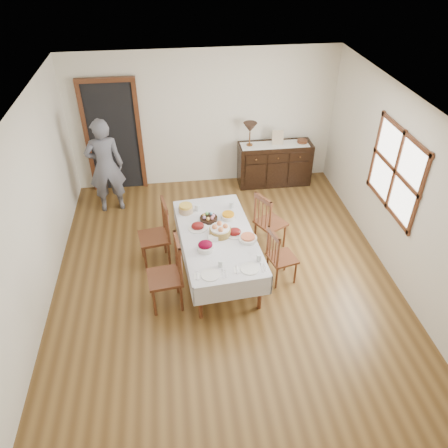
{
  "coord_description": "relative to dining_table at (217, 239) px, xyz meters",
  "views": [
    {
      "loc": [
        -0.64,
        -4.79,
        4.49
      ],
      "look_at": [
        0.0,
        0.1,
        0.95
      ],
      "focal_mm": 35.0,
      "sensor_mm": 36.0,
      "label": 1
    }
  ],
  "objects": [
    {
      "name": "ground",
      "position": [
        0.09,
        -0.19,
        -0.62
      ],
      "size": [
        6.0,
        6.0,
        0.0
      ],
      "primitive_type": "plane",
      "color": "brown"
    },
    {
      "name": "room_shell",
      "position": [
        -0.06,
        0.23,
        1.03
      ],
      "size": [
        5.02,
        6.02,
        2.65
      ],
      "color": "white",
      "rests_on": "ground"
    },
    {
      "name": "dining_table",
      "position": [
        0.0,
        0.0,
        0.0
      ],
      "size": [
        1.21,
        2.12,
        0.7
      ],
      "rotation": [
        0.0,
        0.0,
        0.08
      ],
      "color": "silver",
      "rests_on": "ground"
    },
    {
      "name": "chair_left_near",
      "position": [
        -0.73,
        -0.57,
        -0.06
      ],
      "size": [
        0.5,
        0.5,
        1.09
      ],
      "rotation": [
        0.0,
        0.0,
        -1.45
      ],
      "color": "#532A17",
      "rests_on": "ground"
    },
    {
      "name": "chair_left_far",
      "position": [
        -0.87,
        0.36,
        -0.08
      ],
      "size": [
        0.51,
        0.51,
        1.07
      ],
      "rotation": [
        0.0,
        0.0,
        -1.41
      ],
      "color": "#532A17",
      "rests_on": "ground"
    },
    {
      "name": "chair_right_near",
      "position": [
        0.87,
        -0.3,
        -0.16
      ],
      "size": [
        0.46,
        0.46,
        0.9
      ],
      "rotation": [
        0.0,
        0.0,
        1.81
      ],
      "color": "#532A17",
      "rests_on": "ground"
    },
    {
      "name": "chair_right_far",
      "position": [
        0.87,
        0.51,
        -0.11
      ],
      "size": [
        0.56,
        0.56,
        1.0
      ],
      "rotation": [
        0.0,
        0.0,
        2.06
      ],
      "color": "#532A17",
      "rests_on": "ground"
    },
    {
      "name": "sideboard",
      "position": [
        1.43,
        2.53,
        -0.19
      ],
      "size": [
        1.42,
        0.52,
        0.85
      ],
      "color": "black",
      "rests_on": "ground"
    },
    {
      "name": "person",
      "position": [
        -1.73,
        1.99,
        0.32
      ],
      "size": [
        0.64,
        0.46,
        1.87
      ],
      "primitive_type": "imported",
      "rotation": [
        0.0,
        0.0,
        3.31
      ],
      "color": "slate",
      "rests_on": "ground"
    },
    {
      "name": "bread_basket",
      "position": [
        0.04,
        0.0,
        0.16
      ],
      "size": [
        0.31,
        0.31,
        0.18
      ],
      "color": "olive",
      "rests_on": "dining_table"
    },
    {
      "name": "egg_basket",
      "position": [
        -0.09,
        0.38,
        0.12
      ],
      "size": [
        0.27,
        0.27,
        0.1
      ],
      "color": "black",
      "rests_on": "dining_table"
    },
    {
      "name": "ham_platter_a",
      "position": [
        -0.27,
        0.2,
        0.12
      ],
      "size": [
        0.29,
        0.29,
        0.11
      ],
      "color": "silver",
      "rests_on": "dining_table"
    },
    {
      "name": "ham_platter_b",
      "position": [
        0.25,
        -0.01,
        0.12
      ],
      "size": [
        0.29,
        0.29,
        0.11
      ],
      "color": "silver",
      "rests_on": "dining_table"
    },
    {
      "name": "beet_bowl",
      "position": [
        -0.2,
        -0.32,
        0.15
      ],
      "size": [
        0.23,
        0.23,
        0.15
      ],
      "color": "silver",
      "rests_on": "dining_table"
    },
    {
      "name": "carrot_bowl",
      "position": [
        0.21,
        0.39,
        0.13
      ],
      "size": [
        0.22,
        0.22,
        0.09
      ],
      "color": "silver",
      "rests_on": "dining_table"
    },
    {
      "name": "pineapple_bowl",
      "position": [
        -0.41,
        0.64,
        0.15
      ],
      "size": [
        0.22,
        0.22,
        0.13
      ],
      "color": "tan",
      "rests_on": "dining_table"
    },
    {
      "name": "casserole_dish",
      "position": [
        0.41,
        -0.19,
        0.12
      ],
      "size": [
        0.26,
        0.26,
        0.08
      ],
      "color": "silver",
      "rests_on": "dining_table"
    },
    {
      "name": "butter_dish",
      "position": [
        -0.08,
        -0.12,
        0.12
      ],
      "size": [
        0.15,
        0.1,
        0.07
      ],
      "color": "silver",
      "rests_on": "dining_table"
    },
    {
      "name": "setting_left",
      "position": [
        -0.14,
        -0.79,
        0.11
      ],
      "size": [
        0.43,
        0.31,
        0.1
      ],
      "color": "silver",
      "rests_on": "dining_table"
    },
    {
      "name": "setting_right",
      "position": [
        0.38,
        -0.74,
        0.11
      ],
      "size": [
        0.43,
        0.31,
        0.1
      ],
      "color": "silver",
      "rests_on": "dining_table"
    },
    {
      "name": "glass_far_a",
      "position": [
        -0.23,
        0.66,
        0.14
      ],
      "size": [
        0.07,
        0.07,
        0.1
      ],
      "color": "silver",
      "rests_on": "dining_table"
    },
    {
      "name": "glass_far_b",
      "position": [
        0.31,
        0.67,
        0.14
      ],
      "size": [
        0.07,
        0.07,
        0.1
      ],
      "color": "silver",
      "rests_on": "dining_table"
    },
    {
      "name": "runner",
      "position": [
        1.4,
        2.49,
        0.24
      ],
      "size": [
        1.3,
        0.35,
        0.01
      ],
      "color": "white",
      "rests_on": "sideboard"
    },
    {
      "name": "table_lamp",
      "position": [
        0.92,
        2.52,
        0.59
      ],
      "size": [
        0.26,
        0.26,
        0.46
      ],
      "color": "brown",
      "rests_on": "sideboard"
    },
    {
      "name": "picture_frame",
      "position": [
        1.46,
        2.51,
        0.38
      ],
      "size": [
        0.22,
        0.08,
        0.28
      ],
      "color": "tan",
      "rests_on": "sideboard"
    },
    {
      "name": "deco_bowl",
      "position": [
        1.95,
        2.51,
        0.27
      ],
      "size": [
        0.2,
        0.2,
        0.06
      ],
      "color": "#532A17",
      "rests_on": "sideboard"
    }
  ]
}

